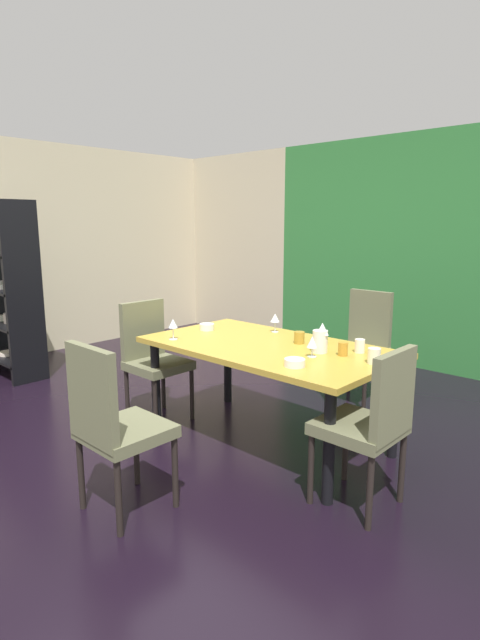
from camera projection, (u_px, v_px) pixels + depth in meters
The scene contains 21 objects.
ground_plane at pixel (183, 423), 4.13m from camera, with size 6.23×5.91×0.02m, color black.
back_panel_interior at pixel (235, 245), 7.41m from camera, with size 1.91×0.10×2.59m, color #C5B897.
garden_window_panel at pixel (446, 254), 5.32m from camera, with size 4.33×0.10×2.59m, color #2E7535.
left_interior_panel at pixel (13, 251), 5.94m from camera, with size 0.10×5.91×2.59m, color beige.
dining_table at pixel (267, 355), 3.65m from camera, with size 1.82×1.02×0.75m.
chair_right_near at pixel (372, 419), 2.80m from camera, with size 0.44×0.44×0.96m.
chair_left_near at pixel (152, 354), 4.15m from camera, with size 0.45×0.44×0.98m.
chair_head_near at pixel (113, 421), 2.74m from camera, with size 0.44×0.44×1.00m.
chair_head_far at pixel (363, 340), 4.59m from camera, with size 0.44×0.45×1.01m.
display_shelf at pixel (4, 288), 5.32m from camera, with size 1.03×0.38×1.85m.
wine_glass_left at pixel (275, 318), 4.03m from camera, with size 0.08×0.08×0.15m.
wine_glass_near_shelf at pixel (312, 342), 3.29m from camera, with size 0.07×0.07×0.14m.
wine_glass_west at pixel (322, 328), 3.65m from camera, with size 0.06×0.06×0.15m.
wine_glass_rear at pixel (173, 324), 3.77m from camera, with size 0.07×0.07×0.16m.
serving_bowl_front at pixel (207, 327), 4.13m from camera, with size 0.12×0.12×0.05m, color silver.
serving_bowl_corner at pixel (295, 363), 3.09m from camera, with size 0.13×0.13×0.05m, color white.
cup_east at pixel (360, 346), 3.41m from camera, with size 0.07×0.07×0.09m, color white.
cup_near_window at pixel (299, 338), 3.66m from camera, with size 0.08×0.08×0.09m, color #A9822B.
cup_north at pixel (374, 356), 3.14m from camera, with size 0.08×0.08×0.10m, color #F2ECCC.
cup_south at pixel (343, 349), 3.33m from camera, with size 0.07×0.07×0.09m, color #B88228.
pitcher_right at pixel (320, 341), 3.40m from camera, with size 0.12×0.10×0.16m.
Camera 1 is at (3.01, -2.51, 1.63)m, focal length 28.00 mm.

